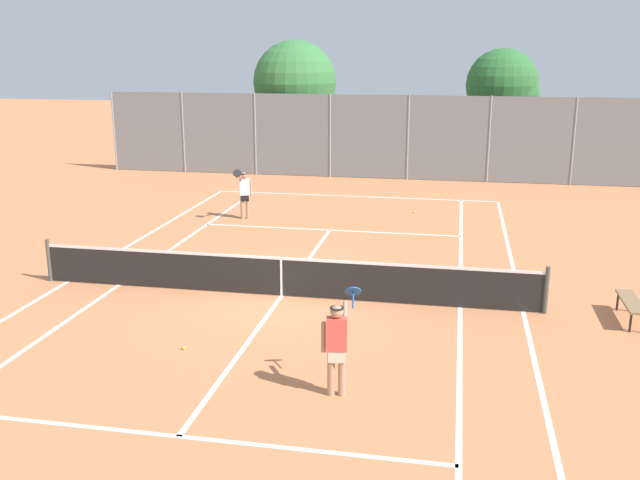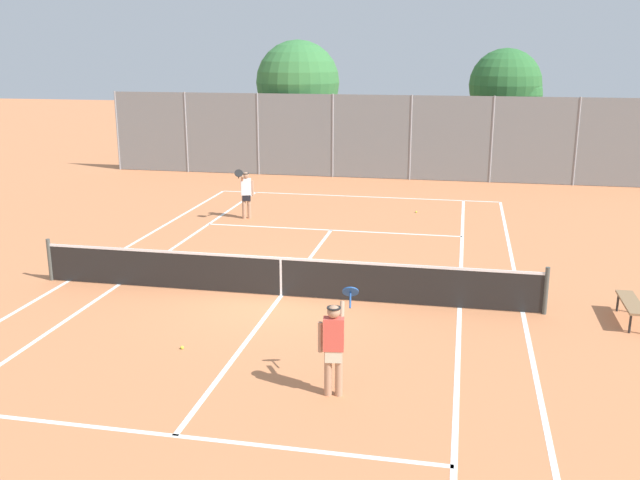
% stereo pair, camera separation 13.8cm
% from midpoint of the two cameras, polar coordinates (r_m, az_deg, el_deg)
% --- Properties ---
extents(ground_plane, '(120.00, 120.00, 0.00)m').
position_cam_midpoint_polar(ground_plane, '(16.83, -3.32, -4.49)').
color(ground_plane, '#CC7A4C').
extents(court_line_markings, '(11.10, 23.90, 0.01)m').
position_cam_midpoint_polar(court_line_markings, '(16.82, -3.32, -4.48)').
color(court_line_markings, white).
rests_on(court_line_markings, ground).
extents(tennis_net, '(12.00, 0.10, 1.07)m').
position_cam_midpoint_polar(tennis_net, '(16.66, -3.35, -2.84)').
color(tennis_net, '#474C47').
rests_on(tennis_net, ground).
extents(player_near_side, '(0.60, 0.79, 1.77)m').
position_cam_midpoint_polar(player_near_side, '(11.86, 1.02, -8.27)').
color(player_near_side, tan).
rests_on(player_near_side, ground).
extents(player_far_left, '(0.47, 0.87, 1.77)m').
position_cam_midpoint_polar(player_far_left, '(24.32, -6.22, 3.84)').
color(player_far_left, tan).
rests_on(player_far_left, ground).
extents(loose_tennis_ball_0, '(0.07, 0.07, 0.07)m').
position_cam_midpoint_polar(loose_tennis_ball_0, '(14.17, -11.13, -8.47)').
color(loose_tennis_ball_0, '#D1DB33').
rests_on(loose_tennis_ball_0, ground).
extents(loose_tennis_ball_1, '(0.07, 0.07, 0.07)m').
position_cam_midpoint_polar(loose_tennis_ball_1, '(25.47, 7.41, 2.26)').
color(loose_tennis_ball_1, '#D1DB33').
rests_on(loose_tennis_ball_1, ground).
extents(courtside_bench, '(0.36, 1.50, 0.47)m').
position_cam_midpoint_polar(courtside_bench, '(16.50, 23.41, -4.65)').
color(courtside_bench, olive).
rests_on(courtside_bench, ground).
extents(back_fence, '(24.35, 0.08, 3.70)m').
position_cam_midpoint_polar(back_fence, '(31.89, 3.78, 8.24)').
color(back_fence, gray).
rests_on(back_fence, ground).
extents(tree_behind_left, '(3.96, 3.96, 6.04)m').
position_cam_midpoint_polar(tree_behind_left, '(34.65, -2.28, 12.30)').
color(tree_behind_left, brown).
rests_on(tree_behind_left, ground).
extents(tree_behind_right, '(3.34, 3.30, 5.66)m').
position_cam_midpoint_polar(tree_behind_right, '(34.56, 14.47, 11.73)').
color(tree_behind_right, brown).
rests_on(tree_behind_right, ground).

